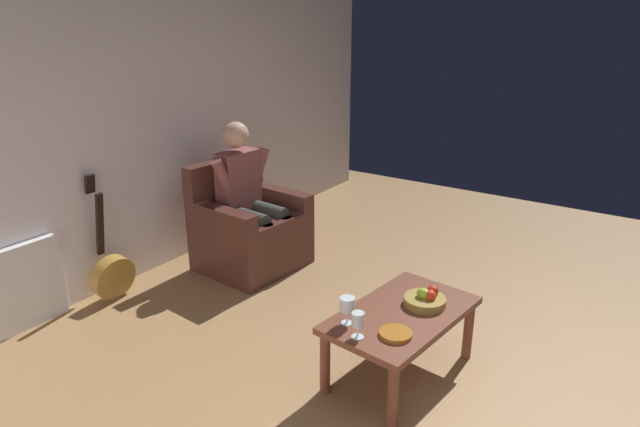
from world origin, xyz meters
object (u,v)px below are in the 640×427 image
(wine_glass_far, at_px, (347,306))
(fruit_bowl, at_px, (426,299))
(armchair, at_px, (249,231))
(guitar, at_px, (112,272))
(person_seated, at_px, (248,192))
(coffee_table, at_px, (401,321))
(wine_glass_near, at_px, (358,321))
(decorative_dish, at_px, (396,334))

(wine_glass_far, height_order, fruit_bowl, wine_glass_far)
(armchair, distance_m, guitar, 1.16)
(person_seated, height_order, guitar, person_seated)
(person_seated, relative_size, fruit_bowl, 4.98)
(wine_glass_far, bearing_deg, armchair, -121.90)
(coffee_table, relative_size, wine_glass_far, 6.21)
(wine_glass_near, xyz_separation_m, fruit_bowl, (-0.54, 0.16, -0.06))
(armchair, relative_size, wine_glass_near, 6.02)
(wine_glass_near, xyz_separation_m, wine_glass_far, (-0.09, -0.12, 0.01))
(guitar, relative_size, fruit_bowl, 3.90)
(armchair, distance_m, wine_glass_near, 2.04)
(person_seated, distance_m, guitar, 1.24)
(person_seated, height_order, wine_glass_far, person_seated)
(guitar, relative_size, wine_glass_far, 6.01)
(person_seated, distance_m, fruit_bowl, 1.94)
(coffee_table, distance_m, wine_glass_near, 0.43)
(armchair, height_order, fruit_bowl, armchair)
(person_seated, distance_m, wine_glass_far, 1.86)
(armchair, xyz_separation_m, wine_glass_far, (0.99, 1.59, 0.22))
(wine_glass_far, bearing_deg, guitar, -88.38)
(decorative_dish, bearing_deg, fruit_bowl, -178.91)
(guitar, distance_m, wine_glass_near, 2.21)
(decorative_dish, bearing_deg, person_seated, -117.04)
(armchair, height_order, decorative_dish, armchair)
(armchair, bearing_deg, wine_glass_far, 63.15)
(wine_glass_far, bearing_deg, coffee_table, 145.69)
(guitar, distance_m, decorative_dish, 2.37)
(coffee_table, xyz_separation_m, wine_glass_near, (0.38, -0.08, 0.16))
(guitar, bearing_deg, wine_glass_far, 91.62)
(coffee_table, height_order, wine_glass_far, wine_glass_far)
(coffee_table, relative_size, guitar, 1.03)
(guitar, relative_size, decorative_dish, 5.37)
(person_seated, xyz_separation_m, wine_glass_far, (0.99, 1.57, -0.13))
(coffee_table, distance_m, fruit_bowl, 0.20)
(guitar, xyz_separation_m, decorative_dish, (-0.10, 2.35, 0.23))
(coffee_table, height_order, fruit_bowl, fruit_bowl)
(wine_glass_near, bearing_deg, armchair, -122.26)
(armchair, relative_size, decorative_dish, 4.98)
(coffee_table, relative_size, decorative_dish, 5.55)
(person_seated, bearing_deg, fruit_bowl, 78.78)
(fruit_bowl, relative_size, decorative_dish, 1.38)
(wine_glass_far, bearing_deg, person_seated, -122.15)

